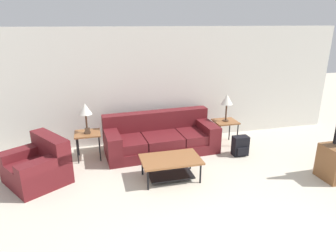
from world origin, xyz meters
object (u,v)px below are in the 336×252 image
(table_lamp_right, at_px, (227,100))
(coffee_table, at_px, (171,164))
(backpack, at_px, (240,146))
(armchair, at_px, (38,167))
(side_table_right, at_px, (225,123))
(table_lamp_left, at_px, (85,110))
(side_table_left, at_px, (88,136))
(couch, at_px, (161,139))

(table_lamp_right, bearing_deg, coffee_table, -142.19)
(table_lamp_right, xyz_separation_m, backpack, (0.06, -0.65, -0.84))
(armchair, distance_m, side_table_right, 3.99)
(coffee_table, relative_size, table_lamp_left, 1.71)
(armchair, bearing_deg, table_lamp_right, 11.18)
(backpack, bearing_deg, table_lamp_right, 95.58)
(side_table_left, xyz_separation_m, side_table_right, (3.04, 0.00, 0.00))
(table_lamp_left, bearing_deg, side_table_left, -90.00)
(armchair, relative_size, backpack, 3.10)
(couch, distance_m, backpack, 1.71)
(side_table_right, bearing_deg, backpack, -84.42)
(armchair, height_order, table_lamp_left, table_lamp_left)
(armchair, bearing_deg, table_lamp_left, 41.78)
(table_lamp_right, bearing_deg, couch, -179.36)
(side_table_right, height_order, backpack, side_table_right)
(couch, height_order, table_lamp_left, table_lamp_left)
(armchair, xyz_separation_m, side_table_right, (3.91, 0.77, 0.21))
(couch, distance_m, armchair, 2.50)
(side_table_left, height_order, backpack, side_table_left)
(couch, distance_m, side_table_right, 1.54)
(side_table_right, bearing_deg, table_lamp_right, 75.96)
(couch, bearing_deg, armchair, -162.42)
(armchair, distance_m, table_lamp_right, 4.05)
(side_table_right, xyz_separation_m, backpack, (0.06, -0.65, -0.30))
(armchair, bearing_deg, couch, 17.58)
(coffee_table, distance_m, side_table_right, 2.08)
(coffee_table, xyz_separation_m, table_lamp_left, (-1.41, 1.27, 0.75))
(side_table_right, relative_size, table_lamp_right, 0.91)
(table_lamp_left, xyz_separation_m, backpack, (3.11, -0.65, -0.84))
(side_table_right, bearing_deg, armchair, -168.82)
(side_table_right, bearing_deg, side_table_left, 180.00)
(couch, xyz_separation_m, armchair, (-2.38, -0.75, -0.00))
(coffee_table, height_order, table_lamp_right, table_lamp_right)
(table_lamp_left, distance_m, backpack, 3.28)
(coffee_table, distance_m, table_lamp_right, 2.20)
(table_lamp_left, distance_m, table_lamp_right, 3.04)
(side_table_left, xyz_separation_m, backpack, (3.11, -0.65, -0.30))
(coffee_table, bearing_deg, side_table_right, 37.81)
(side_table_right, height_order, table_lamp_left, table_lamp_left)
(armchair, distance_m, table_lamp_left, 1.38)
(side_table_right, relative_size, backpack, 1.34)
(couch, relative_size, coffee_table, 2.31)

